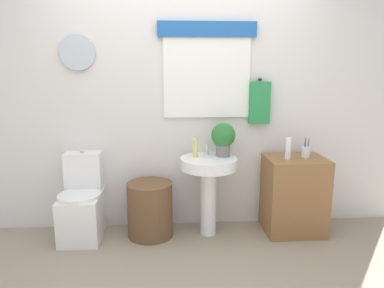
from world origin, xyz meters
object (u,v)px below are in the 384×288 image
laundry_hamper (150,209)px  toothbrush_cup (306,152)px  soap_bottle (195,148)px  pedestal_sink (209,177)px  potted_plant (223,137)px  wooden_cabinet (294,195)px  toilet (82,205)px  lotion_bottle (288,148)px

laundry_hamper → toothbrush_cup: bearing=0.8°
soap_bottle → pedestal_sink: bearing=-22.6°
laundry_hamper → soap_bottle: soap_bottle is taller
potted_plant → laundry_hamper: bearing=-175.0°
wooden_cabinet → soap_bottle: 1.06m
wooden_cabinet → toothbrush_cup: bearing=11.7°
pedestal_sink → toothbrush_cup: toothbrush_cup is taller
laundry_hamper → toilet: bearing=176.9°
toilet → lotion_bottle: bearing=-2.2°
wooden_cabinet → laundry_hamper: bearing=180.0°
toilet → toothbrush_cup: size_ratio=4.33×
toothbrush_cup → wooden_cabinet: bearing=-168.3°
pedestal_sink → soap_bottle: soap_bottle is taller
laundry_hamper → toothbrush_cup: toothbrush_cup is taller
pedestal_sink → lotion_bottle: lotion_bottle is taller
soap_bottle → toothbrush_cup: size_ratio=0.94×
wooden_cabinet → toothbrush_cup: toothbrush_cup is taller
pedestal_sink → potted_plant: size_ratio=2.40×
toilet → lotion_bottle: (1.91, -0.07, 0.53)m
pedestal_sink → potted_plant: potted_plant is taller
laundry_hamper → potted_plant: 0.96m
soap_bottle → toothbrush_cup: bearing=-1.7°
pedestal_sink → toilet: bearing=178.3°
wooden_cabinet → lotion_bottle: bearing=-157.5°
potted_plant → lotion_bottle: potted_plant is taller
wooden_cabinet → toothbrush_cup: size_ratio=3.98×
laundry_hamper → pedestal_sink: bearing=0.0°
laundry_hamper → soap_bottle: (0.43, 0.05, 0.58)m
pedestal_sink → lotion_bottle: bearing=-3.1°
toilet → pedestal_sink: (1.18, -0.03, 0.27)m
toothbrush_cup → potted_plant: bearing=177.1°
toilet → lotion_bottle: 1.99m
laundry_hamper → lotion_bottle: (1.28, -0.04, 0.58)m
soap_bottle → wooden_cabinet: bearing=-3.0°
laundry_hamper → potted_plant: size_ratio=1.66×
wooden_cabinet → potted_plant: size_ratio=2.35×
laundry_hamper → potted_plant: potted_plant is taller
potted_plant → toothbrush_cup: size_ratio=1.69×
wooden_cabinet → soap_bottle: soap_bottle is taller
toilet → lotion_bottle: lotion_bottle is taller
pedestal_sink → wooden_cabinet: bearing=0.0°
potted_plant → toothbrush_cup: bearing=-2.9°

